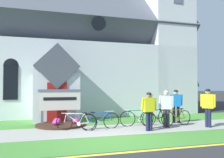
# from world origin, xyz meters

# --- Properties ---
(ground) EXTENTS (140.00, 140.00, 0.00)m
(ground) POSITION_xyz_m (0.00, 4.00, 0.00)
(ground) COLOR #2B2B2D
(sidewalk_slab) EXTENTS (32.00, 2.45, 0.01)m
(sidewalk_slab) POSITION_xyz_m (0.82, 1.84, 0.01)
(sidewalk_slab) COLOR #99968E
(sidewalk_slab) RESTS_ON ground
(grass_verge) EXTENTS (32.00, 2.07, 0.01)m
(grass_verge) POSITION_xyz_m (0.82, -0.42, 0.00)
(grass_verge) COLOR #427F33
(grass_verge) RESTS_ON ground
(church_lawn) EXTENTS (24.00, 2.95, 0.01)m
(church_lawn) POSITION_xyz_m (0.82, 4.54, 0.00)
(church_lawn) COLOR #427F33
(church_lawn) RESTS_ON ground
(curb_paint_stripe) EXTENTS (28.00, 0.16, 0.01)m
(curb_paint_stripe) POSITION_xyz_m (0.82, -1.60, 0.00)
(curb_paint_stripe) COLOR yellow
(curb_paint_stripe) RESTS_ON ground
(church_building) EXTENTS (14.77, 11.38, 12.51)m
(church_building) POSITION_xyz_m (1.24, 10.49, 4.54)
(church_building) COLOR silver
(church_building) RESTS_ON ground
(church_sign) EXTENTS (2.15, 0.13, 1.74)m
(church_sign) POSITION_xyz_m (-1.62, 3.99, 1.16)
(church_sign) COLOR slate
(church_sign) RESTS_ON ground
(flower_bed) EXTENTS (2.33, 2.33, 0.34)m
(flower_bed) POSITION_xyz_m (-1.60, 3.46, 0.07)
(flower_bed) COLOR #382319
(flower_bed) RESTS_ON ground
(bicycle_green) EXTENTS (1.74, 0.29, 0.83)m
(bicycle_green) POSITION_xyz_m (3.77, 2.03, 0.38)
(bicycle_green) COLOR black
(bicycle_green) RESTS_ON ground
(bicycle_blue) EXTENTS (1.71, 0.35, 0.82)m
(bicycle_blue) POSITION_xyz_m (1.89, 2.35, 0.39)
(bicycle_blue) COLOR black
(bicycle_blue) RESTS_ON ground
(bicycle_yellow) EXTENTS (1.72, 0.63, 0.80)m
(bicycle_yellow) POSITION_xyz_m (2.91, 2.48, 0.38)
(bicycle_yellow) COLOR black
(bicycle_yellow) RESTS_ON ground
(bicycle_black) EXTENTS (1.78, 0.08, 0.81)m
(bicycle_black) POSITION_xyz_m (-0.01, 2.14, 0.38)
(bicycle_black) COLOR black
(bicycle_black) RESTS_ON ground
(bicycle_silver) EXTENTS (1.67, 0.71, 0.80)m
(bicycle_silver) POSITION_xyz_m (-1.05, 2.07, 0.38)
(bicycle_silver) COLOR black
(bicycle_silver) RESTS_ON ground
(cyclist_in_green_jersey) EXTENTS (0.47, 0.61, 1.78)m
(cyclist_in_green_jersey) POSITION_xyz_m (4.88, 1.14, 1.06)
(cyclist_in_green_jersey) COLOR #191E38
(cyclist_in_green_jersey) RESTS_ON ground
(cyclist_in_white_jersey) EXTENTS (0.65, 0.28, 1.64)m
(cyclist_in_white_jersey) POSITION_xyz_m (1.88, 1.12, 0.96)
(cyclist_in_white_jersey) COLOR #191E38
(cyclist_in_white_jersey) RESTS_ON ground
(cyclist_in_orange_jersey) EXTENTS (0.60, 0.40, 1.70)m
(cyclist_in_orange_jersey) POSITION_xyz_m (3.02, 1.67, 1.00)
(cyclist_in_orange_jersey) COLOR #2D2D33
(cyclist_in_orange_jersey) RESTS_ON ground
(cyclist_in_blue_jersey) EXTENTS (0.63, 0.39, 1.72)m
(cyclist_in_blue_jersey) POSITION_xyz_m (4.15, 2.67, 1.01)
(cyclist_in_blue_jersey) COLOR black
(cyclist_in_blue_jersey) RESTS_ON ground
(cyclist_in_yellow_jersey) EXTENTS (0.44, 0.58, 1.57)m
(cyclist_in_yellow_jersey) POSITION_xyz_m (2.15, 1.57, 0.91)
(cyclist_in_yellow_jersey) COLOR black
(cyclist_in_yellow_jersey) RESTS_ON ground
(roadside_conifer) EXTENTS (3.56, 3.56, 7.90)m
(roadside_conifer) POSITION_xyz_m (8.16, 9.02, 4.88)
(roadside_conifer) COLOR #4C3823
(roadside_conifer) RESTS_ON ground
(distant_hill) EXTENTS (74.29, 54.96, 16.96)m
(distant_hill) POSITION_xyz_m (11.30, 77.22, 0.00)
(distant_hill) COLOR #847A5B
(distant_hill) RESTS_ON ground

